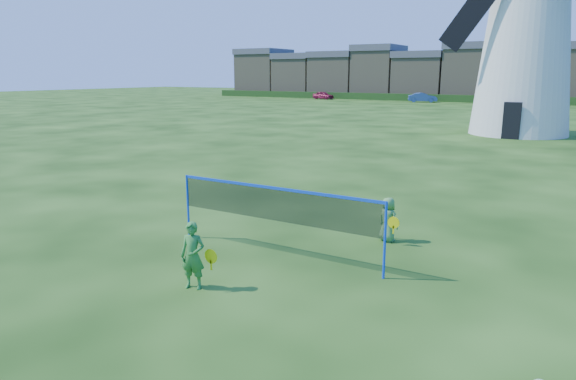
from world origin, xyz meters
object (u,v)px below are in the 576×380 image
Objects in this scene: player_girl at (193,256)px; car_left at (323,95)px; player_boy at (388,219)px; windmill at (527,33)px; badminton_net at (275,205)px; car_right at (423,98)px.

car_left is at bearing 97.29° from player_girl.
player_boy is at bearing -138.78° from car_left.
windmill is 26.15m from player_boy.
player_girl is at bearing -99.06° from badminton_net.
car_left is at bearing 69.63° from car_right.
windmill is at bearing -67.33° from player_boy.
badminton_net reaches higher than car_right.
badminton_net is at bearing -140.88° from car_left.
windmill is 17.24× the size of player_boy.
windmill reaches higher than player_boy.
windmill is 3.64× the size of badminton_net.
badminton_net reaches higher than player_boy.
badminton_net is 1.44× the size of car_left.
player_girl is at bearing -93.05° from windmill.
windmill is 28.23m from badminton_net.
windmill reaches higher than car_left.
car_right is (-17.36, 60.47, 0.12)m from player_boy.
badminton_net is at bearing 73.46° from player_boy.
car_left reaches higher than player_boy.
car_right is (15.86, -0.61, 0.06)m from car_left.
windmill is 4.64× the size of car_right.
player_girl is 1.19× the size of player_boy.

